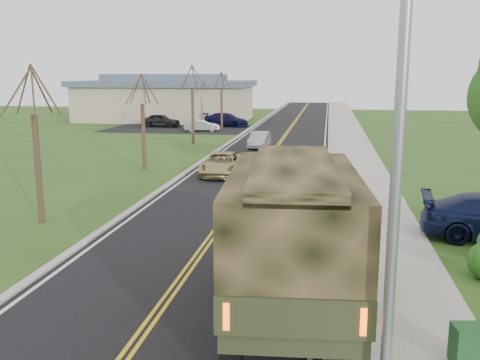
% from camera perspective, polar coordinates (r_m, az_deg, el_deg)
% --- Properties ---
extents(road, '(8.00, 120.00, 0.01)m').
position_cam_1_polar(road, '(49.18, 4.70, 4.58)').
color(road, black).
rests_on(road, ground).
extents(curb_right, '(0.30, 120.00, 0.12)m').
position_cam_1_polar(curb_right, '(49.02, 9.56, 4.51)').
color(curb_right, '#9E998E').
rests_on(curb_right, ground).
extents(sidewalk_right, '(3.20, 120.00, 0.10)m').
position_cam_1_polar(sidewalk_right, '(49.05, 11.60, 4.43)').
color(sidewalk_right, '#9E998E').
rests_on(sidewalk_right, ground).
extents(curb_left, '(0.30, 120.00, 0.10)m').
position_cam_1_polar(curb_left, '(49.68, -0.09, 4.74)').
color(curb_left, '#9E998E').
rests_on(curb_left, ground).
extents(street_light, '(1.65, 0.22, 8.00)m').
position_cam_1_polar(street_light, '(8.34, 15.74, 1.96)').
color(street_light, gray).
rests_on(street_light, ground).
extents(bare_tree_a, '(1.93, 2.26, 6.08)m').
position_cam_1_polar(bare_tree_a, '(21.88, -20.83, 2.42)').
color(bare_tree_a, '#38281C').
rests_on(bare_tree_a, ground).
extents(bare_tree_b, '(1.83, 2.14, 5.73)m').
position_cam_1_polar(bare_tree_b, '(32.75, -10.29, 5.42)').
color(bare_tree_b, '#38281C').
rests_on(bare_tree_b, ground).
extents(bare_tree_c, '(2.04, 2.39, 6.42)m').
position_cam_1_polar(bare_tree_c, '(44.17, -5.07, 7.43)').
color(bare_tree_c, '#38281C').
rests_on(bare_tree_c, ground).
extents(bare_tree_d, '(1.88, 2.20, 5.91)m').
position_cam_1_polar(bare_tree_d, '(55.87, -1.98, 8.03)').
color(bare_tree_d, '#38281C').
rests_on(bare_tree_d, ground).
extents(commercial_building, '(25.50, 21.50, 5.65)m').
position_cam_1_polar(commercial_building, '(67.73, -7.86, 8.62)').
color(commercial_building, tan).
rests_on(commercial_building, ground).
extents(military_truck, '(3.25, 7.88, 3.84)m').
position_cam_1_polar(military_truck, '(12.49, 5.61, -5.15)').
color(military_truck, black).
rests_on(military_truck, ground).
extents(suv_champagne, '(2.31, 4.71, 1.29)m').
position_cam_1_polar(suv_champagne, '(30.61, -1.93, 1.74)').
color(suv_champagne, tan).
rests_on(suv_champagne, ground).
extents(sedan_silver, '(1.46, 3.83, 1.25)m').
position_cam_1_polar(sedan_silver, '(41.91, 2.08, 4.30)').
color(sedan_silver, '#A2A3A7').
rests_on(sedan_silver, ground).
extents(utility_box_near, '(0.67, 0.59, 0.80)m').
position_cam_1_polar(utility_box_near, '(11.83, 23.15, -15.88)').
color(utility_box_near, '#1A481F').
rests_on(utility_box_near, sidewalk_right).
extents(lot_car_dark, '(4.28, 1.93, 1.43)m').
position_cam_1_polar(lot_car_dark, '(58.99, -8.44, 6.30)').
color(lot_car_dark, black).
rests_on(lot_car_dark, ground).
extents(lot_car_silver, '(3.76, 2.17, 1.17)m').
position_cam_1_polar(lot_car_silver, '(54.15, -4.13, 5.82)').
color(lot_car_silver, '#ACACB1').
rests_on(lot_car_silver, ground).
extents(lot_car_navy, '(5.46, 3.53, 1.47)m').
position_cam_1_polar(lot_car_navy, '(59.13, -1.46, 6.45)').
color(lot_car_navy, '#0E0E34').
rests_on(lot_car_navy, ground).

